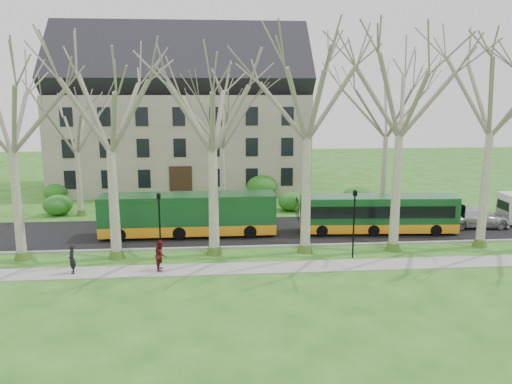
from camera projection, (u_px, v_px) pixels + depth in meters
ground at (257, 255)px, 32.10m from camera, size 120.00×120.00×0.00m
sidewalk at (260, 268)px, 29.65m from camera, size 70.00×2.00×0.06m
road at (251, 231)px, 37.47m from camera, size 80.00×8.00×0.06m
curb at (255, 247)px, 33.55m from camera, size 80.00×0.25×0.14m
building at (183, 113)px, 53.48m from camera, size 26.50×12.20×16.00m
tree_row_verge at (257, 146)px, 31.02m from camera, size 49.00×7.00×14.00m
tree_row_far at (230, 144)px, 41.56m from camera, size 33.00×7.00×12.00m
lamp_row at (258, 220)px, 30.62m from camera, size 36.22×0.22×4.30m
hedges at (193, 196)px, 45.21m from camera, size 30.60×8.60×2.00m
bus_lead at (189, 214)px, 36.09m from camera, size 12.53×2.69×3.13m
bus_follow at (378, 214)px, 36.86m from camera, size 11.45×3.05×2.83m
sedan at (474, 217)px, 38.43m from camera, size 5.29×2.36×1.51m
pedestrian_a at (72, 259)px, 28.55m from camera, size 0.57×0.71×1.69m
pedestrian_b at (161, 255)px, 29.11m from camera, size 0.72×0.90×1.78m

